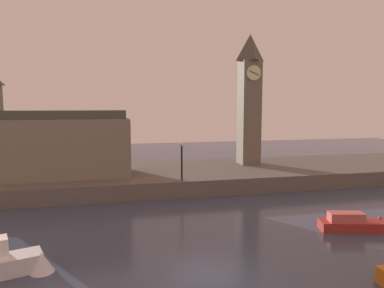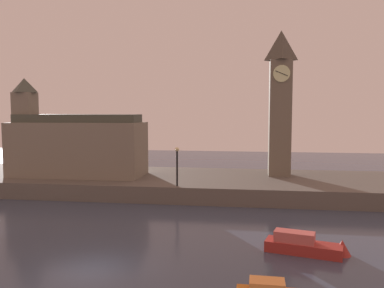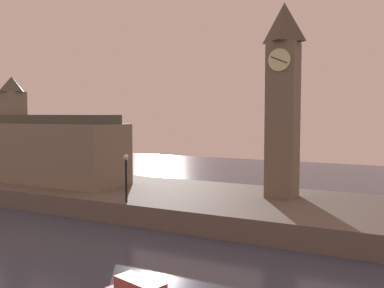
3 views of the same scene
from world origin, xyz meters
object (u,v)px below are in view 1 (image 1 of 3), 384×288
streetlamp (182,156)px  boat_ferry_white (0,263)px  parliament_hall (52,144)px  clock_tower (249,98)px  boat_dinghy_red (358,223)px

streetlamp → boat_ferry_white: size_ratio=0.65×
parliament_hall → clock_tower: bearing=7.9°
boat_ferry_white → clock_tower: bearing=43.6°
parliament_hall → boat_ferry_white: parliament_hall is taller
clock_tower → boat_dinghy_red: 19.88m
streetlamp → boat_ferry_white: (-11.43, -12.56, -2.99)m
clock_tower → parliament_hall: bearing=-172.1°
clock_tower → streetlamp: clock_tower is taller
boat_ferry_white → boat_dinghy_red: (20.99, 1.67, -0.22)m
boat_ferry_white → boat_dinghy_red: bearing=4.5°
streetlamp → boat_dinghy_red: streetlamp is taller
boat_ferry_white → parliament_hall: bearing=89.7°
streetlamp → parliament_hall: bearing=159.5°
parliament_hall → boat_dinghy_red: 26.15m
parliament_hall → streetlamp: parliament_hall is taller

